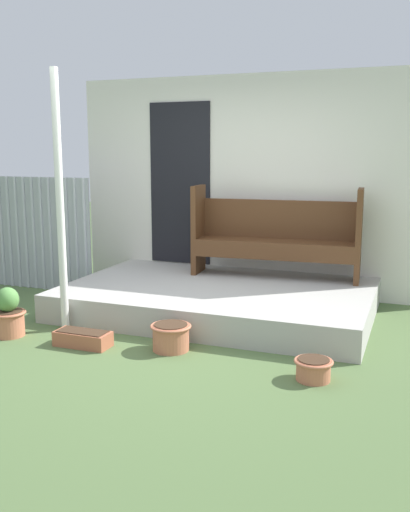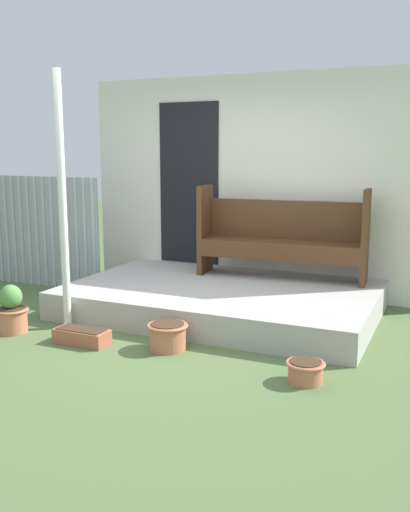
{
  "view_description": "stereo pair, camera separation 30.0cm",
  "coord_description": "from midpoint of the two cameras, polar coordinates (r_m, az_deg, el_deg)",
  "views": [
    {
      "loc": [
        2.06,
        -4.56,
        1.72
      ],
      "look_at": [
        0.19,
        0.36,
        0.74
      ],
      "focal_mm": 40.0,
      "sensor_mm": 36.0,
      "label": 1
    },
    {
      "loc": [
        2.34,
        -4.45,
        1.72
      ],
      "look_at": [
        0.19,
        0.36,
        0.74
      ],
      "focal_mm": 40.0,
      "sensor_mm": 36.0,
      "label": 2
    }
  ],
  "objects": [
    {
      "name": "flower_pot_right",
      "position": [
        4.45,
        8.87,
        -11.05
      ],
      "size": [
        0.3,
        0.3,
        0.17
      ],
      "color": "#C67251",
      "rests_on": "ground_plane"
    },
    {
      "name": "porch_slab",
      "position": [
        6.13,
        -0.05,
        -4.35
      ],
      "size": [
        3.19,
        2.05,
        0.29
      ],
      "color": "#B2AFA8",
      "rests_on": "ground_plane"
    },
    {
      "name": "bench",
      "position": [
        6.5,
        5.79,
        2.33
      ],
      "size": [
        1.91,
        0.53,
        1.03
      ],
      "rotation": [
        0.0,
        0.0,
        0.07
      ],
      "color": "#54331C",
      "rests_on": "porch_slab"
    },
    {
      "name": "planter_box_rect",
      "position": [
        5.27,
        -13.73,
        -8.03
      ],
      "size": [
        0.5,
        0.22,
        0.14
      ],
      "color": "#B26042",
      "rests_on": "ground_plane"
    },
    {
      "name": "house_wall",
      "position": [
        6.94,
        2.78,
        7.07
      ],
      "size": [
        4.39,
        0.08,
        2.6
      ],
      "color": "white",
      "rests_on": "ground_plane"
    },
    {
      "name": "flower_pot_middle",
      "position": [
        5.02,
        -5.16,
        -7.97
      ],
      "size": [
        0.36,
        0.36,
        0.24
      ],
      "color": "#C67251",
      "rests_on": "ground_plane"
    },
    {
      "name": "flower_pot_left",
      "position": [
        5.71,
        -20.51,
        -5.54
      ],
      "size": [
        0.32,
        0.32,
        0.47
      ],
      "color": "#C67251",
      "rests_on": "ground_plane"
    },
    {
      "name": "support_post",
      "position": [
        5.54,
        -15.82,
        5.05
      ],
      "size": [
        0.07,
        0.07,
        2.45
      ],
      "color": "white",
      "rests_on": "ground_plane"
    },
    {
      "name": "ground_plane",
      "position": [
        5.3,
        -4.95,
        -8.43
      ],
      "size": [
        24.0,
        24.0,
        0.0
      ],
      "primitive_type": "plane",
      "color": "#516B3D"
    }
  ]
}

